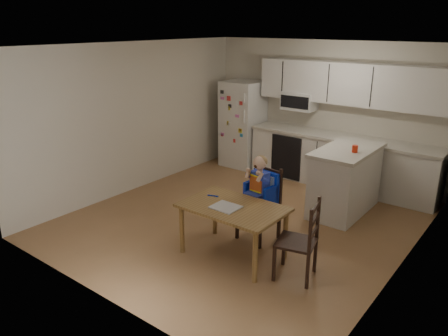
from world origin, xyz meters
TOP-DOWN VIEW (x-y plane):
  - room at (0.00, 0.48)m, footprint 4.52×5.01m
  - refrigerator at (-1.55, 2.15)m, footprint 0.72×0.70m
  - kitchen_run at (0.50, 2.24)m, footprint 3.37×0.62m
  - kitchen_island at (1.04, 1.20)m, footprint 0.72×1.37m
  - red_cup at (1.20, 1.06)m, footprint 0.08×0.08m
  - dining_table at (0.50, -0.94)m, footprint 1.25×0.80m
  - napkin at (0.46, -1.03)m, footprint 0.33×0.28m
  - toddler_spoon at (0.10, -0.85)m, footprint 0.12×0.06m
  - chair_booster at (0.51, -0.32)m, footprint 0.49×0.49m
  - chair_side at (1.44, -0.87)m, footprint 0.51×0.51m

SIDE VIEW (x-z plane):
  - kitchen_island at x=1.04m, z-range 0.00..1.01m
  - chair_side at x=1.44m, z-range 0.06..1.01m
  - dining_table at x=0.50m, z-range 0.24..0.91m
  - napkin at x=0.46m, z-range 0.67..0.68m
  - toddler_spoon at x=0.10m, z-range 0.67..0.69m
  - chair_booster at x=0.51m, z-range 0.12..1.29m
  - refrigerator at x=-1.55m, z-range 0.00..1.70m
  - kitchen_run at x=0.50m, z-range -0.20..1.95m
  - red_cup at x=1.20m, z-range 1.01..1.11m
  - room at x=0.00m, z-range -0.01..2.51m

